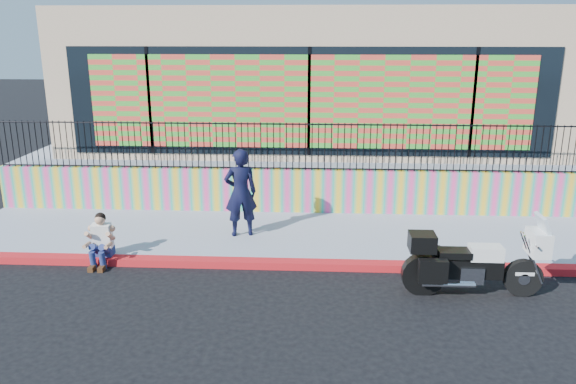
{
  "coord_description": "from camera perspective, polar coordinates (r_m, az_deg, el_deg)",
  "views": [
    {
      "loc": [
        0.24,
        -10.51,
        4.62
      ],
      "look_at": [
        -0.39,
        1.2,
        1.25
      ],
      "focal_mm": 35.0,
      "sensor_mm": 36.0,
      "label": 1
    }
  ],
  "objects": [
    {
      "name": "ground",
      "position": [
        11.48,
        1.63,
        -7.72
      ],
      "size": [
        90.0,
        90.0,
        0.0
      ],
      "primitive_type": "plane",
      "color": "black",
      "rests_on": "ground"
    },
    {
      "name": "red_curb",
      "position": [
        11.45,
        1.64,
        -7.37
      ],
      "size": [
        16.0,
        0.3,
        0.15
      ],
      "primitive_type": "cube",
      "color": "red",
      "rests_on": "ground"
    },
    {
      "name": "police_officer",
      "position": [
        12.57,
        -4.83,
        -0.07
      ],
      "size": [
        0.83,
        0.65,
        2.0
      ],
      "primitive_type": "imported",
      "rotation": [
        0.0,
        0.0,
        3.4
      ],
      "color": "black",
      "rests_on": "sidewalk"
    },
    {
      "name": "sidewalk",
      "position": [
        12.98,
        1.83,
        -4.48
      ],
      "size": [
        16.0,
        3.0,
        0.15
      ],
      "primitive_type": "cube",
      "color": "#99A2B8",
      "rests_on": "ground"
    },
    {
      "name": "elevated_platform",
      "position": [
        19.28,
        2.3,
        4.05
      ],
      "size": [
        16.0,
        10.0,
        1.25
      ],
      "primitive_type": "cube",
      "color": "#99A2B8",
      "rests_on": "ground"
    },
    {
      "name": "metal_fence",
      "position": [
        14.03,
        2.04,
        4.63
      ],
      "size": [
        15.8,
        0.04,
        1.2
      ],
      "primitive_type": null,
      "color": "black",
      "rests_on": "mural_wall"
    },
    {
      "name": "mural_wall",
      "position": [
        14.31,
        2.0,
        0.11
      ],
      "size": [
        16.0,
        0.2,
        1.1
      ],
      "primitive_type": "cube",
      "color": "#FF4395",
      "rests_on": "sidewalk"
    },
    {
      "name": "police_motorcycle",
      "position": [
        10.66,
        18.13,
        -6.71
      ],
      "size": [
        2.48,
        0.82,
        1.54
      ],
      "color": "black",
      "rests_on": "ground"
    },
    {
      "name": "seated_man",
      "position": [
        12.05,
        -18.54,
        -5.11
      ],
      "size": [
        0.54,
        0.71,
        1.06
      ],
      "color": "navy",
      "rests_on": "ground"
    },
    {
      "name": "storefront_building",
      "position": [
        18.69,
        2.38,
        11.8
      ],
      "size": [
        14.0,
        8.06,
        4.0
      ],
      "color": "tan",
      "rests_on": "elevated_platform"
    }
  ]
}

